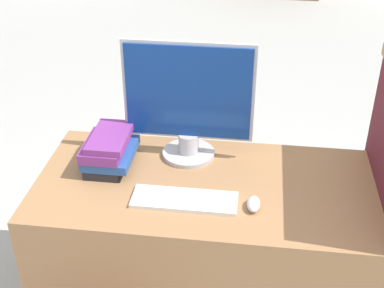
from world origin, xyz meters
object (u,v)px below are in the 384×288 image
Objects in this scene: monitor at (188,102)px; mouse at (254,204)px; book_stack at (109,150)px; keyboard at (185,200)px.

monitor is 0.52m from mouse.
book_stack reaches higher than mouse.
keyboard is 1.49× the size of book_stack.
keyboard is (0.03, -0.34, -0.26)m from monitor.
mouse is 0.34× the size of book_stack.
monitor reaches higher than keyboard.
monitor is at bearing 95.18° from keyboard.
keyboard is 0.27m from mouse.
keyboard is at bearing -31.20° from book_stack.
keyboard is at bearing 178.74° from mouse.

